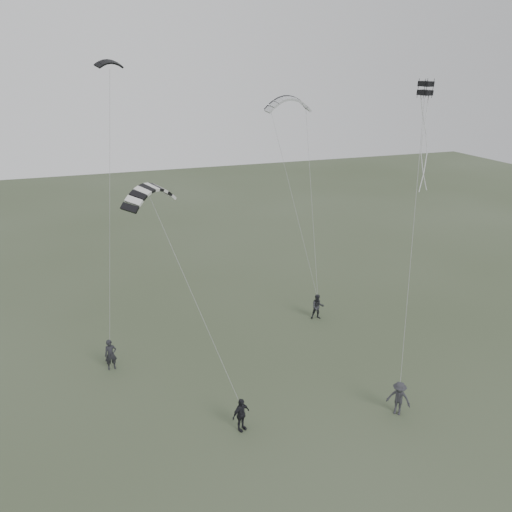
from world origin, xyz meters
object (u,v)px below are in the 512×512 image
object	(u,v)px
flyer_left	(111,355)
kite_box	(426,88)
kite_pale_large	(289,98)
flyer_center	(241,415)
kite_striped	(149,188)
flyer_far	(399,398)
flyer_right	(318,307)
kite_dark_small	(109,62)

from	to	relation	value
flyer_left	kite_box	world-z (taller)	kite_box
flyer_left	kite_pale_large	size ratio (longest dim) A/B	0.57
flyer_center	kite_box	bearing A→B (deg)	-8.70
kite_box	kite_striped	bearing A→B (deg)	152.04
flyer_far	kite_striped	size ratio (longest dim) A/B	0.58
flyer_right	kite_box	world-z (taller)	kite_box
flyer_right	flyer_far	size ratio (longest dim) A/B	0.99
kite_pale_large	flyer_right	bearing A→B (deg)	-84.60
kite_dark_small	kite_box	distance (m)	17.68
flyer_left	kite_dark_small	xyz separation A→B (m)	(1.86, 3.94, 16.75)
kite_box	kite_dark_small	bearing A→B (deg)	129.38
kite_dark_small	kite_box	size ratio (longest dim) A/B	2.33
flyer_right	kite_pale_large	world-z (taller)	kite_pale_large
kite_box	flyer_far	bearing A→B (deg)	-144.25
flyer_left	flyer_far	size ratio (longest dim) A/B	1.02
flyer_left	kite_striped	xyz separation A→B (m)	(2.73, -3.00, 10.83)
flyer_left	kite_box	distance (m)	23.60
flyer_left	flyer_right	distance (m)	14.94
flyer_right	kite_striped	xyz separation A→B (m)	(-12.11, -4.75, 10.86)
kite_pale_large	kite_striped	xyz separation A→B (m)	(-11.59, -9.80, -3.52)
flyer_far	kite_pale_large	size ratio (longest dim) A/B	0.56
kite_dark_small	flyer_center	bearing A→B (deg)	-97.87
flyer_left	kite_box	size ratio (longest dim) A/B	2.80
flyer_far	kite_box	xyz separation A→B (m)	(3.11, 4.82, 15.43)
flyer_right	kite_pale_large	size ratio (longest dim) A/B	0.56
flyer_center	kite_dark_small	size ratio (longest dim) A/B	1.13
kite_striped	kite_box	distance (m)	15.31
flyer_right	kite_striped	size ratio (longest dim) A/B	0.57
kite_dark_small	flyer_left	bearing A→B (deg)	-141.67
kite_pale_large	kite_striped	size ratio (longest dim) A/B	1.02
kite_dark_small	kite_striped	bearing A→B (deg)	-109.26
flyer_left	kite_pale_large	bearing A→B (deg)	21.51
kite_striped	kite_dark_small	bearing A→B (deg)	54.95
flyer_center	kite_pale_large	bearing A→B (deg)	35.46
flyer_left	flyer_center	world-z (taller)	flyer_left
flyer_center	kite_box	world-z (taller)	kite_box
flyer_center	flyer_far	size ratio (longest dim) A/B	0.95
kite_dark_small	kite_box	world-z (taller)	kite_dark_small
flyer_left	flyer_center	distance (m)	9.84
kite_dark_small	kite_striped	distance (m)	9.16
flyer_right	kite_box	distance (m)	16.90
kite_pale_large	kite_box	world-z (taller)	kite_box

